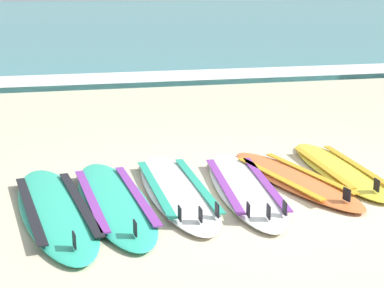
# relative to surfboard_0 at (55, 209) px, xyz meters

# --- Properties ---
(ground_plane) EXTENTS (80.00, 80.00, 0.00)m
(ground_plane) POSITION_rel_surfboard_0_xyz_m (1.86, -0.18, -0.04)
(ground_plane) COLOR beige
(sea) EXTENTS (80.00, 60.00, 0.10)m
(sea) POSITION_rel_surfboard_0_xyz_m (1.86, 35.94, 0.01)
(sea) COLOR teal
(sea) RESTS_ON ground
(wave_foam_strip) EXTENTS (80.00, 1.33, 0.11)m
(wave_foam_strip) POSITION_rel_surfboard_0_xyz_m (1.86, 6.61, 0.02)
(wave_foam_strip) COLOR white
(wave_foam_strip) RESTS_ON ground
(surfboard_0) EXTENTS (0.87, 2.30, 0.18)m
(surfboard_0) POSITION_rel_surfboard_0_xyz_m (0.00, 0.00, 0.00)
(surfboard_0) COLOR #2DB793
(surfboard_0) RESTS_ON ground
(surfboard_1) EXTENTS (0.72, 2.24, 0.18)m
(surfboard_1) POSITION_rel_surfboard_0_xyz_m (0.50, 0.10, 0.00)
(surfboard_1) COLOR #2DB793
(surfboard_1) RESTS_ON ground
(surfboard_2) EXTENTS (0.57, 2.21, 0.18)m
(surfboard_2) POSITION_rel_surfboard_0_xyz_m (1.08, 0.24, 0.00)
(surfboard_2) COLOR white
(surfboard_2) RESTS_ON ground
(surfboard_3) EXTENTS (0.75, 2.20, 0.18)m
(surfboard_3) POSITION_rel_surfboard_0_xyz_m (1.71, 0.15, 0.00)
(surfboard_3) COLOR white
(surfboard_3) RESTS_ON ground
(surfboard_4) EXTENTS (0.91, 2.04, 0.18)m
(surfboard_4) POSITION_rel_surfboard_0_xyz_m (2.24, 0.28, 0.00)
(surfboard_4) COLOR orange
(surfboard_4) RESTS_ON ground
(surfboard_5) EXTENTS (0.57, 1.99, 0.18)m
(surfboard_5) POSITION_rel_surfboard_0_xyz_m (2.81, 0.45, 0.00)
(surfboard_5) COLOR yellow
(surfboard_5) RESTS_ON ground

